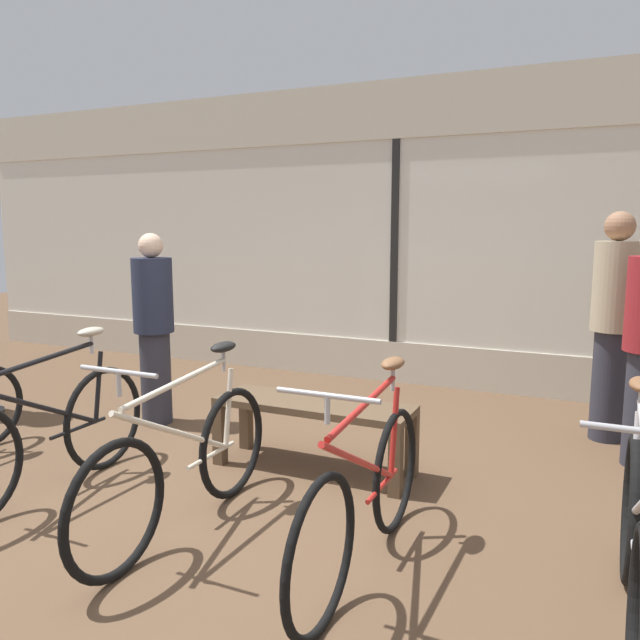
# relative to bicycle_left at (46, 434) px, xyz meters

# --- Properties ---
(ground_plane) EXTENTS (24.00, 24.00, 0.00)m
(ground_plane) POSITION_rel_bicycle_left_xyz_m (1.07, 0.30, -0.40)
(ground_plane) COLOR brown
(shop_back_wall) EXTENTS (12.00, 0.08, 3.20)m
(shop_back_wall) POSITION_rel_bicycle_left_xyz_m (1.07, 3.74, 1.24)
(shop_back_wall) COLOR beige
(shop_back_wall) RESTS_ON ground_plane
(bicycle_left) EXTENTS (0.46, 1.77, 1.04)m
(bicycle_left) POSITION_rel_bicycle_left_xyz_m (0.00, 0.00, 0.00)
(bicycle_left) COLOR black
(bicycle_left) RESTS_ON ground_plane
(bicycle_center) EXTENTS (0.46, 1.73, 1.03)m
(bicycle_center) POSITION_rel_bicycle_left_xyz_m (1.07, -0.01, -0.01)
(bicycle_center) COLOR black
(bicycle_center) RESTS_ON ground_plane
(bicycle_right) EXTENTS (0.46, 1.69, 1.03)m
(bicycle_right) POSITION_rel_bicycle_left_xyz_m (2.14, 0.01, -0.01)
(bicycle_right) COLOR black
(bicycle_right) RESTS_ON ground_plane
(bicycle_far_right) EXTENTS (0.46, 1.73, 1.04)m
(bicycle_far_right) POSITION_rel_bicycle_left_xyz_m (3.33, -0.00, -0.01)
(bicycle_far_right) COLOR black
(bicycle_far_right) RESTS_ON ground_plane
(display_bench) EXTENTS (1.40, 0.44, 0.49)m
(display_bench) POSITION_rel_bicycle_left_xyz_m (1.35, 1.09, 0.00)
(display_bench) COLOR brown
(display_bench) RESTS_ON ground_plane
(customer_by_window) EXTENTS (0.45, 0.45, 1.81)m
(customer_by_window) POSITION_rel_bicycle_left_xyz_m (3.22, 2.65, 0.56)
(customer_by_window) COLOR #2D2D38
(customer_by_window) RESTS_ON ground_plane
(customer_mid_floor) EXTENTS (0.48, 0.48, 1.64)m
(customer_mid_floor) POSITION_rel_bicycle_left_xyz_m (-0.34, 1.48, 0.46)
(customer_mid_floor) COLOR #2D2D38
(customer_mid_floor) RESTS_ON ground_plane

